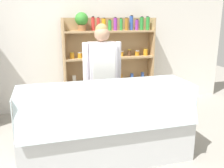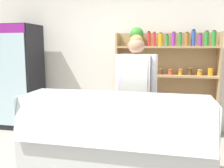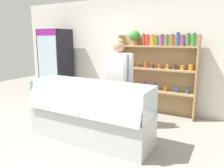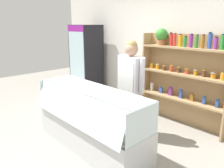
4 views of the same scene
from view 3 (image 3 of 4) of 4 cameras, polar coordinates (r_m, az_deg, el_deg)
ground_plane at (r=4.03m, az=-7.82°, el=-13.45°), size 12.00×12.00×0.00m
back_wall at (r=5.50m, az=5.16°, el=7.93°), size 6.80×0.10×2.70m
drinks_fridge at (r=6.21m, az=-14.40°, el=4.60°), size 0.73×0.64×1.96m
shelving_unit at (r=5.06m, az=11.25°, el=4.27°), size 1.78×0.29×1.90m
deli_display_case at (r=3.80m, az=-5.80°, el=-9.88°), size 2.14×0.73×1.01m
shop_clerk at (r=4.19m, az=1.74°, el=2.28°), size 0.59×0.25×1.72m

